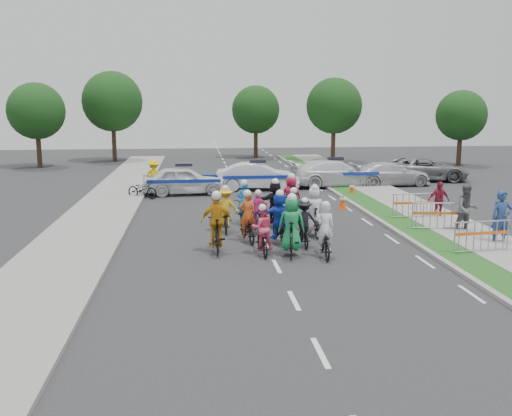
{
  "coord_description": "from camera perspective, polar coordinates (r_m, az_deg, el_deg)",
  "views": [
    {
      "loc": [
        -2.37,
        -16.25,
        4.83
      ],
      "look_at": [
        -0.23,
        3.71,
        1.1
      ],
      "focal_mm": 40.0,
      "sensor_mm": 36.0,
      "label": 1
    }
  ],
  "objects": [
    {
      "name": "rider_10",
      "position": [
        21.54,
        -3.07,
        -0.55
      ],
      "size": [
        1.01,
        1.78,
        1.79
      ],
      "rotation": [
        0.0,
        0.0,
        3.11
      ],
      "color": "black",
      "rests_on": "ground"
    },
    {
      "name": "rider_5",
      "position": [
        19.73,
        2.35,
        -1.28
      ],
      "size": [
        1.55,
        1.85,
        1.9
      ],
      "rotation": [
        0.0,
        0.0,
        3.25
      ],
      "color": "black",
      "rests_on": "ground"
    },
    {
      "name": "rider_8",
      "position": [
        21.19,
        3.72,
        -0.85
      ],
      "size": [
        0.75,
        1.74,
        1.76
      ],
      "rotation": [
        0.0,
        0.0,
        3.11
      ],
      "color": "black",
      "rests_on": "ground"
    },
    {
      "name": "civilian_suv",
      "position": [
        37.2,
        16.52,
        3.78
      ],
      "size": [
        5.66,
        3.32,
        1.48
      ],
      "primitive_type": "imported",
      "rotation": [
        0.0,
        0.0,
        1.4
      ],
      "color": "slate",
      "rests_on": "ground"
    },
    {
      "name": "tree_0",
      "position": [
        45.76,
        -21.12,
        9.02
      ],
      "size": [
        4.2,
        4.2,
        6.3
      ],
      "color": "#382619",
      "rests_on": "ground"
    },
    {
      "name": "rider_1",
      "position": [
        18.18,
        3.54,
        -2.35
      ],
      "size": [
        0.92,
        1.99,
        2.03
      ],
      "rotation": [
        0.0,
        0.0,
        2.99
      ],
      "color": "black",
      "rests_on": "ground"
    },
    {
      "name": "spectator_0",
      "position": [
        21.14,
        23.33,
        -0.92
      ],
      "size": [
        0.74,
        0.53,
        1.9
      ],
      "primitive_type": "imported",
      "rotation": [
        0.0,
        0.0,
        -0.11
      ],
      "color": "navy",
      "rests_on": "ground"
    },
    {
      "name": "tree_3",
      "position": [
        48.71,
        -14.18,
        10.28
      ],
      "size": [
        4.9,
        4.9,
        7.35
      ],
      "color": "#382619",
      "rests_on": "ground"
    },
    {
      "name": "rider_7",
      "position": [
        20.93,
        5.8,
        -0.78
      ],
      "size": [
        0.82,
        1.84,
        1.92
      ],
      "rotation": [
        0.0,
        0.0,
        3.17
      ],
      "color": "black",
      "rests_on": "ground"
    },
    {
      "name": "police_car_0",
      "position": [
        30.52,
        -7.19,
        2.77
      ],
      "size": [
        4.54,
        2.09,
        1.51
      ],
      "primitive_type": "imported",
      "rotation": [
        0.0,
        0.0,
        1.64
      ],
      "color": "white",
      "rests_on": "ground"
    },
    {
      "name": "police_car_1",
      "position": [
        31.89,
        0.16,
        3.18
      ],
      "size": [
        4.69,
        1.98,
        1.51
      ],
      "primitive_type": "imported",
      "rotation": [
        0.0,
        0.0,
        1.49
      ],
      "color": "white",
      "rests_on": "ground"
    },
    {
      "name": "grass_strip",
      "position": [
        23.26,
        14.58,
        -1.67
      ],
      "size": [
        1.2,
        60.0,
        0.11
      ],
      "primitive_type": "cube",
      "color": "#1A4A18",
      "rests_on": "ground"
    },
    {
      "name": "curb_right",
      "position": [
        23.03,
        12.95,
        -1.7
      ],
      "size": [
        0.2,
        60.0,
        0.12
      ],
      "primitive_type": "cube",
      "color": "gray",
      "rests_on": "ground"
    },
    {
      "name": "rider_6",
      "position": [
        20.01,
        -0.88,
        -1.64
      ],
      "size": [
        0.89,
        1.89,
        1.86
      ],
      "rotation": [
        0.0,
        0.0,
        3.29
      ],
      "color": "black",
      "rests_on": "ground"
    },
    {
      "name": "rider_2",
      "position": [
        18.29,
        0.61,
        -2.76
      ],
      "size": [
        0.73,
        1.67,
        1.67
      ],
      "rotation": [
        0.0,
        0.0,
        3.2
      ],
      "color": "black",
      "rests_on": "ground"
    },
    {
      "name": "police_car_2",
      "position": [
        33.42,
        7.93,
        3.46
      ],
      "size": [
        5.53,
        2.67,
        1.55
      ],
      "primitive_type": "imported",
      "rotation": [
        0.0,
        0.0,
        1.67
      ],
      "color": "white",
      "rests_on": "ground"
    },
    {
      "name": "parked_bike",
      "position": [
        29.6,
        -11.29,
        1.85
      ],
      "size": [
        1.84,
        1.48,
        0.94
      ],
      "primitive_type": "imported",
      "rotation": [
        0.0,
        0.0,
        1.01
      ],
      "color": "black",
      "rests_on": "ground"
    },
    {
      "name": "marshal_hiviz",
      "position": [
        31.05,
        -10.17,
        3.12
      ],
      "size": [
        1.26,
        0.82,
        1.83
      ],
      "primitive_type": "imported",
      "rotation": [
        0.0,
        0.0,
        3.02
      ],
      "color": "yellow",
      "rests_on": "ground"
    },
    {
      "name": "tree_1",
      "position": [
        47.63,
        7.81,
        10.07
      ],
      "size": [
        4.55,
        4.55,
        6.82
      ],
      "color": "#382619",
      "rests_on": "ground"
    },
    {
      "name": "cone_0",
      "position": [
        26.55,
        8.68,
        0.67
      ],
      "size": [
        0.4,
        0.4,
        0.7
      ],
      "color": "#F24C0C",
      "rests_on": "ground"
    },
    {
      "name": "rider_0",
      "position": [
        18.16,
        6.87,
        -3.02
      ],
      "size": [
        0.75,
        1.82,
        1.81
      ],
      "rotation": [
        0.0,
        0.0,
        3.07
      ],
      "color": "black",
      "rests_on": "ground"
    },
    {
      "name": "rider_9",
      "position": [
        21.29,
        0.19,
        -0.81
      ],
      "size": [
        0.86,
        1.61,
        1.66
      ],
      "rotation": [
        0.0,
        0.0,
        3.25
      ],
      "color": "black",
      "rests_on": "ground"
    },
    {
      "name": "rider_4",
      "position": [
        19.47,
        4.81,
        -1.87
      ],
      "size": [
        0.95,
        1.67,
        1.69
      ],
      "rotation": [
        0.0,
        0.0,
        3.11
      ],
      "color": "black",
      "rests_on": "ground"
    },
    {
      "name": "barrier_0",
      "position": [
        19.61,
        21.62,
        -2.8
      ],
      "size": [
        2.04,
        0.71,
        1.12
      ],
      "primitive_type": null,
      "rotation": [
        0.0,
        0.0,
        0.11
      ],
      "color": "#A5A8AD",
      "rests_on": "ground"
    },
    {
      "name": "ground",
      "position": [
        17.12,
        2.09,
        -5.87
      ],
      "size": [
        90.0,
        90.0,
        0.0
      ],
      "primitive_type": "plane",
      "color": "#28282B",
      "rests_on": "ground"
    },
    {
      "name": "sidewalk_right",
      "position": [
        23.95,
        18.62,
        -1.51
      ],
      "size": [
        2.4,
        60.0,
        0.13
      ],
      "primitive_type": "cube",
      "color": "gray",
      "rests_on": "ground"
    },
    {
      "name": "spectator_1",
      "position": [
        22.56,
        20.35,
        -0.1
      ],
      "size": [
        0.91,
        0.72,
        1.85
      ],
      "primitive_type": "imported",
      "rotation": [
        0.0,
        0.0,
        -0.02
      ],
      "color": "#515055",
      "rests_on": "ground"
    },
    {
      "name": "civilian_sedan",
      "position": [
        34.49,
        13.29,
        3.34
      ],
      "size": [
        4.83,
        2.21,
        1.37
      ],
      "primitive_type": "imported",
      "rotation": [
        0.0,
        0.0,
        1.63
      ],
      "color": "silver",
      "rests_on": "ground"
    },
    {
      "name": "rider_11",
      "position": [
        22.32,
        1.9,
        0.14
      ],
      "size": [
        1.57,
        1.87,
        1.93
      ],
      "rotation": [
        0.0,
        0.0,
        3.22
      ],
      "color": "black",
      "rests_on": "ground"
    },
    {
      "name": "rider_3",
      "position": [
        18.58,
        -3.93,
        -2.08
      ],
      "size": [
        1.03,
        1.95,
        2.05
      ],
      "rotation": [
        0.0,
        0.0,
        3.13
      ],
      "color": "black",
      "rests_on": "ground"
    },
    {
      "name": "barrier_2",
      "position": [
        24.62,
        15.59,
        0.14
      ],
      "size": [
        2.02,
        0.6,
        1.12
      ],
      "primitive_type": null,
      "rotation": [
        0.0,
        0.0,
        0.05
      ],
      "color": "#A5A8AD",
      "rests_on": "ground"
    },
    {
      "name": "tree_2",
      "position": [
        46.92,
        19.85,
        8.69
      ],
      "size": [
        3.85,
        3.85,
        5.77
      ],
      "color": "#382619",
      "rests_on": "ground"
    },
    {
      "name": "spectator_2",
      "position": [
        25.03,
        17.8,
        0.74
      ],
      "size": [
        0.95,
        0.44,
        1.59
      ],
      "primitive_type": "imported",
      "rotation": [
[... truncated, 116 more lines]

